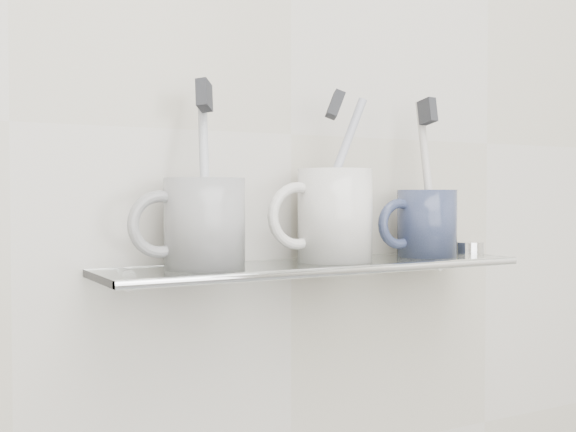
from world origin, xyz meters
TOP-DOWN VIEW (x-y plane):
  - wall_back at (0.00, 1.10)m, footprint 2.50×0.00m
  - shelf_glass at (0.00, 1.04)m, footprint 0.50×0.12m
  - shelf_rail at (0.00, 0.98)m, footprint 0.50×0.01m
  - bracket_left at (-0.21, 1.09)m, footprint 0.02×0.03m
  - bracket_right at (0.21, 1.09)m, footprint 0.02×0.03m
  - mug_left at (-0.14, 1.04)m, footprint 0.09×0.09m
  - mug_left_handle at (-0.18, 1.04)m, footprint 0.07×0.01m
  - toothbrush_left at (-0.14, 1.04)m, footprint 0.03×0.06m
  - bristles_left at (-0.14, 1.04)m, footprint 0.03×0.03m
  - mug_center at (0.03, 1.04)m, footprint 0.11×0.11m
  - mug_center_handle at (-0.02, 1.04)m, footprint 0.08×0.01m
  - toothbrush_center at (0.03, 1.04)m, footprint 0.08×0.02m
  - bristles_center at (0.03, 1.04)m, footprint 0.03×0.03m
  - mug_right at (0.16, 1.04)m, footprint 0.09×0.09m
  - mug_right_handle at (0.12, 1.04)m, footprint 0.06×0.01m
  - toothbrush_right at (0.16, 1.04)m, footprint 0.01×0.05m
  - bristles_right at (0.16, 1.04)m, footprint 0.01×0.03m
  - chrome_cap at (0.23, 1.04)m, footprint 0.04×0.04m

SIDE VIEW (x-z plane):
  - bracket_left at x=-0.21m, z-range 1.08..1.09m
  - bracket_right at x=0.21m, z-range 1.08..1.09m
  - shelf_glass at x=0.00m, z-range 1.09..1.10m
  - shelf_rail at x=0.00m, z-range 1.09..1.10m
  - chrome_cap at x=0.23m, z-range 1.10..1.12m
  - mug_right at x=0.16m, z-range 1.10..1.18m
  - mug_right_handle at x=0.12m, z-range 1.11..1.17m
  - mug_left at x=-0.14m, z-range 1.10..1.19m
  - mug_left_handle at x=-0.18m, z-range 1.11..1.18m
  - mug_center at x=0.03m, z-range 1.10..1.21m
  - mug_center_handle at x=-0.02m, z-range 1.12..1.19m
  - toothbrush_left at x=-0.14m, z-range 1.11..1.29m
  - toothbrush_center at x=0.03m, z-range 1.11..1.29m
  - toothbrush_right at x=0.16m, z-range 1.11..1.30m
  - wall_back at x=0.00m, z-range 0.00..2.50m
  - bristles_left at x=-0.14m, z-range 1.26..1.30m
  - bristles_center at x=0.03m, z-range 1.26..1.30m
  - bristles_right at x=0.16m, z-range 1.26..1.30m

